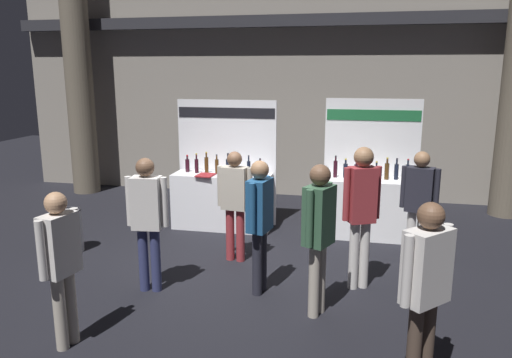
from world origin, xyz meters
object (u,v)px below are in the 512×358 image
object	(u,v)px
exhibitor_booth_1	(369,202)
visitor_1	(61,258)
visitor_0	(235,198)
visitor_2	(260,216)
visitor_4	(419,199)
visitor_7	(426,280)
visitor_5	(361,206)
trash_bin	(71,230)
visitor_6	(147,213)
exhibitor_booth_0	(223,195)
visitor_3	(319,227)

from	to	relation	value
exhibitor_booth_1	visitor_1	size ratio (longest dim) A/B	1.42
visitor_0	visitor_1	xyz separation A→B (m)	(-1.09, -2.58, -0.01)
visitor_2	visitor_0	bearing A→B (deg)	-137.79
exhibitor_booth_1	visitor_4	size ratio (longest dim) A/B	1.38
visitor_2	visitor_4	xyz separation A→B (m)	(2.00, 1.36, -0.02)
visitor_7	visitor_5	bearing A→B (deg)	-120.73
visitor_0	visitor_5	size ratio (longest dim) A/B	0.89
exhibitor_booth_1	visitor_5	size ratio (longest dim) A/B	1.24
visitor_4	visitor_7	xyz separation A→B (m)	(-0.25, -2.93, 0.04)
visitor_0	trash_bin	bearing A→B (deg)	-168.89
visitor_6	visitor_1	bearing A→B (deg)	-108.38
exhibitor_booth_1	visitor_5	world-z (taller)	exhibitor_booth_1
exhibitor_booth_1	visitor_7	world-z (taller)	exhibitor_booth_1
exhibitor_booth_0	exhibitor_booth_1	world-z (taller)	exhibitor_booth_1
visitor_0	visitor_2	world-z (taller)	visitor_2
visitor_5	visitor_6	size ratio (longest dim) A/B	1.07
exhibitor_booth_0	visitor_4	xyz separation A→B (m)	(3.18, -1.10, 0.39)
trash_bin	visitor_5	size ratio (longest dim) A/B	0.37
visitor_2	visitor_7	size ratio (longest dim) A/B	1.00
exhibitor_booth_0	visitor_6	size ratio (longest dim) A/B	1.30
exhibitor_booth_1	visitor_4	xyz separation A→B (m)	(0.65, -1.15, 0.38)
visitor_0	visitor_3	distance (m)	1.92
visitor_0	visitor_3	size ratio (longest dim) A/B	0.93
trash_bin	visitor_1	distance (m)	2.88
visitor_3	trash_bin	bearing A→B (deg)	96.09
trash_bin	visitor_7	bearing A→B (deg)	-25.83
visitor_0	visitor_4	size ratio (longest dim) A/B	0.98
visitor_2	visitor_5	world-z (taller)	visitor_5
exhibitor_booth_1	visitor_7	size ratio (longest dim) A/B	1.34
exhibitor_booth_0	visitor_3	bearing A→B (deg)	-56.16
trash_bin	visitor_0	size ratio (longest dim) A/B	0.42
exhibitor_booth_0	visitor_4	size ratio (longest dim) A/B	1.35
visitor_7	trash_bin	bearing A→B (deg)	-72.00
visitor_4	visitor_5	bearing A→B (deg)	66.71
visitor_1	visitor_4	bearing A→B (deg)	140.11
trash_bin	visitor_2	world-z (taller)	visitor_2
visitor_0	visitor_6	xyz separation A→B (m)	(-0.80, -1.21, 0.07)
visitor_0	visitor_3	xyz separation A→B (m)	(1.32, -1.39, 0.10)
exhibitor_booth_0	visitor_1	xyz separation A→B (m)	(-0.49, -4.07, 0.36)
visitor_2	visitor_6	distance (m)	1.39
trash_bin	visitor_5	world-z (taller)	visitor_5
visitor_2	visitor_5	distance (m)	1.28
trash_bin	visitor_7	world-z (taller)	visitor_7
trash_bin	visitor_3	distance (m)	4.12
visitor_3	exhibitor_booth_0	bearing A→B (deg)	57.25
exhibitor_booth_0	visitor_5	world-z (taller)	exhibitor_booth_0
visitor_3	exhibitor_booth_1	bearing A→B (deg)	11.87
visitor_3	visitor_4	bearing A→B (deg)	-11.69
visitor_0	visitor_1	size ratio (longest dim) A/B	1.01
exhibitor_booth_1	exhibitor_booth_0	bearing A→B (deg)	-178.84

